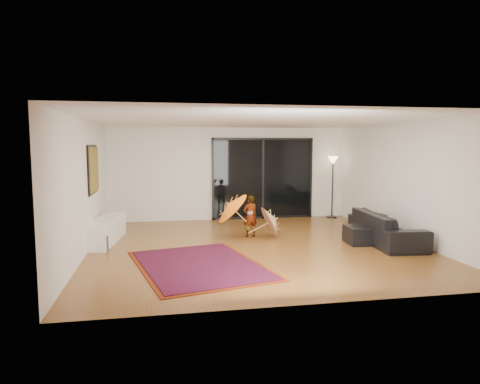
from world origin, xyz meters
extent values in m
plane|color=#985C29|center=(0.00, 0.00, 0.00)|extent=(7.00, 7.00, 0.00)
plane|color=white|center=(0.00, 0.00, 2.70)|extent=(7.00, 7.00, 0.00)
plane|color=silver|center=(0.00, 3.50, 1.35)|extent=(7.00, 0.00, 7.00)
plane|color=silver|center=(0.00, -3.50, 1.35)|extent=(7.00, 0.00, 7.00)
plane|color=silver|center=(-3.50, 0.00, 1.35)|extent=(0.00, 7.00, 7.00)
plane|color=silver|center=(3.50, 0.00, 1.35)|extent=(0.00, 7.00, 7.00)
cube|color=black|center=(1.00, 3.47, 1.20)|extent=(3.00, 0.04, 2.40)
cube|color=black|center=(1.00, 3.45, 2.37)|extent=(3.06, 0.06, 0.06)
cube|color=black|center=(1.00, 3.45, 0.03)|extent=(3.06, 0.06, 0.06)
cube|color=black|center=(1.00, 3.45, 1.20)|extent=(0.06, 0.06, 2.40)
cube|color=black|center=(-3.48, 1.00, 1.65)|extent=(0.02, 1.28, 1.08)
cube|color=#1B4427|center=(-3.46, 1.00, 1.65)|extent=(0.03, 1.18, 0.98)
cube|color=white|center=(-3.25, 0.96, 0.27)|extent=(0.76, 1.99, 0.54)
cube|color=#424244|center=(-3.25, 0.22, 0.16)|extent=(0.32, 0.32, 0.32)
cube|color=#601D08|center=(-1.34, -1.29, 0.01)|extent=(2.71, 3.34, 0.01)
cube|color=#600915|center=(-1.34, -1.29, 0.01)|extent=(2.51, 3.14, 0.02)
imported|color=black|center=(2.95, -0.22, 0.34)|extent=(1.12, 2.43, 0.69)
cube|color=black|center=(2.39, -0.20, 0.19)|extent=(0.73, 0.73, 0.39)
cylinder|color=black|center=(3.10, 3.20, 0.02)|extent=(0.32, 0.32, 0.03)
cylinder|color=black|center=(3.10, 3.20, 0.85)|extent=(0.04, 0.04, 1.71)
cone|color=#FFD899|center=(3.10, 3.20, 1.73)|extent=(0.32, 0.32, 0.25)
imported|color=#999999|center=(0.08, 0.96, 0.50)|extent=(0.41, 0.32, 1.00)
cone|color=orange|center=(-0.47, 0.91, 0.73)|extent=(0.75, 0.90, 0.76)
cylinder|color=tan|center=(-0.47, 0.91, 0.40)|extent=(0.37, 0.02, 0.37)
cylinder|color=tan|center=(-0.47, 0.91, 0.84)|extent=(0.05, 0.02, 0.05)
cone|color=beige|center=(0.68, 0.81, 0.51)|extent=(0.52, 0.80, 0.81)
cylinder|color=tan|center=(0.68, 0.81, 0.13)|extent=(0.51, 0.02, 0.26)
cylinder|color=tan|center=(0.68, 0.81, 0.62)|extent=(0.06, 0.02, 0.04)
camera|label=1|loc=(-2.01, -8.90, 2.18)|focal=32.00mm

